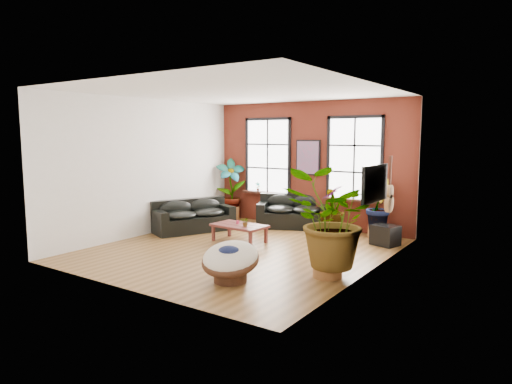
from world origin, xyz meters
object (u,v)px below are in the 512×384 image
papasan_chair (230,260)px  coffee_table (239,227)px  sofa_back (294,212)px  sofa_left (193,217)px

papasan_chair → coffee_table: bearing=107.0°
papasan_chair → sofa_back: bearing=90.5°
coffee_table → papasan_chair: 3.05m
sofa_back → sofa_left: size_ratio=0.95×
sofa_back → sofa_left: sofa_back is taller
coffee_table → sofa_left: bearing=173.3°
sofa_left → papasan_chair: bearing=-105.4°
sofa_left → papasan_chair: (3.47, -2.87, 0.01)m
coffee_table → papasan_chair: size_ratio=1.07×
sofa_back → papasan_chair: bearing=-97.6°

